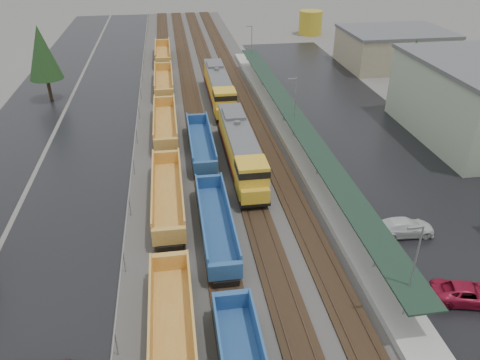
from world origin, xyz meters
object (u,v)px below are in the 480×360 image
at_px(well_string_yellow, 168,195).
at_px(parked_car_east_c, 404,227).
at_px(locomotive_trail, 219,88).
at_px(parked_car_east_b, 468,294).
at_px(storage_tank, 310,23).
at_px(locomotive_lead, 241,149).

xyz_separation_m(well_string_yellow, parked_car_east_c, (20.16, -7.74, -0.48)).
bearing_deg(locomotive_trail, parked_car_east_b, -73.41).
distance_m(well_string_yellow, parked_car_east_b, 26.45).
height_order(well_string_yellow, parked_car_east_c, well_string_yellow).
distance_m(well_string_yellow, storage_tank, 78.53).
bearing_deg(well_string_yellow, parked_car_east_c, -21.00).
xyz_separation_m(locomotive_lead, locomotive_trail, (0.00, 21.00, 0.00)).
height_order(locomotive_trail, parked_car_east_b, locomotive_trail).
relative_size(locomotive_trail, well_string_yellow, 0.16).
relative_size(well_string_yellow, parked_car_east_b, 23.88).
bearing_deg(parked_car_east_c, storage_tank, -7.11).
bearing_deg(storage_tank, well_string_yellow, -115.91).
distance_m(locomotive_trail, storage_tank, 50.52).
distance_m(locomotive_trail, well_string_yellow, 28.66).
bearing_deg(well_string_yellow, locomotive_lead, 39.10).
relative_size(locomotive_lead, locomotive_trail, 1.00).
bearing_deg(parked_car_east_c, parked_car_east_b, -171.21).
xyz_separation_m(locomotive_trail, parked_car_east_c, (12.16, -35.24, -1.60)).
height_order(well_string_yellow, storage_tank, storage_tank).
relative_size(storage_tank, parked_car_east_b, 1.05).
bearing_deg(locomotive_trail, locomotive_lead, -90.00).
height_order(parked_car_east_b, parked_car_east_c, parked_car_east_c).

